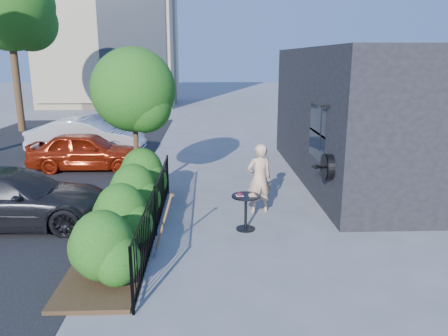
{
  "coord_description": "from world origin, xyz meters",
  "views": [
    {
      "loc": [
        -0.37,
        -8.8,
        3.71
      ],
      "look_at": [
        0.0,
        1.1,
        1.2
      ],
      "focal_mm": 35.0,
      "sensor_mm": 36.0,
      "label": 1
    }
  ],
  "objects_px": {
    "shovel": "(162,229)",
    "car_silver": "(87,137)",
    "street_tree_far": "(10,11)",
    "car_darkgrey": "(10,198)",
    "cafe_table": "(246,206)",
    "car_red": "(87,151)",
    "woman": "(259,178)",
    "patio_tree": "(136,95)"
  },
  "relations": [
    {
      "from": "street_tree_far",
      "to": "car_darkgrey",
      "type": "height_order",
      "value": "street_tree_far"
    },
    {
      "from": "shovel",
      "to": "car_silver",
      "type": "xyz_separation_m",
      "value": [
        -3.82,
        9.13,
        0.15
      ]
    },
    {
      "from": "car_red",
      "to": "car_darkgrey",
      "type": "distance_m",
      "value": 5.11
    },
    {
      "from": "patio_tree",
      "to": "street_tree_far",
      "type": "height_order",
      "value": "street_tree_far"
    },
    {
      "from": "patio_tree",
      "to": "woman",
      "type": "relative_size",
      "value": 2.3
    },
    {
      "from": "cafe_table",
      "to": "shovel",
      "type": "relative_size",
      "value": 0.66
    },
    {
      "from": "cafe_table",
      "to": "car_red",
      "type": "height_order",
      "value": "car_red"
    },
    {
      "from": "car_red",
      "to": "car_silver",
      "type": "xyz_separation_m",
      "value": [
        -0.59,
        2.29,
        0.07
      ]
    },
    {
      "from": "woman",
      "to": "car_darkgrey",
      "type": "distance_m",
      "value": 5.74
    },
    {
      "from": "street_tree_far",
      "to": "patio_tree",
      "type": "bearing_deg",
      "value": -55.49
    },
    {
      "from": "street_tree_far",
      "to": "cafe_table",
      "type": "bearing_deg",
      "value": -52.86
    },
    {
      "from": "car_darkgrey",
      "to": "cafe_table",
      "type": "bearing_deg",
      "value": -95.92
    },
    {
      "from": "shovel",
      "to": "car_darkgrey",
      "type": "distance_m",
      "value": 3.97
    },
    {
      "from": "street_tree_far",
      "to": "car_darkgrey",
      "type": "relative_size",
      "value": 1.84
    },
    {
      "from": "patio_tree",
      "to": "street_tree_far",
      "type": "relative_size",
      "value": 0.48
    },
    {
      "from": "woman",
      "to": "car_red",
      "type": "relative_size",
      "value": 0.45
    },
    {
      "from": "patio_tree",
      "to": "cafe_table",
      "type": "height_order",
      "value": "patio_tree"
    },
    {
      "from": "street_tree_far",
      "to": "shovel",
      "type": "relative_size",
      "value": 6.43
    },
    {
      "from": "shovel",
      "to": "street_tree_far",
      "type": "bearing_deg",
      "value": 120.08
    },
    {
      "from": "patio_tree",
      "to": "street_tree_far",
      "type": "distance_m",
      "value": 13.95
    },
    {
      "from": "shovel",
      "to": "car_silver",
      "type": "height_order",
      "value": "car_silver"
    },
    {
      "from": "shovel",
      "to": "car_silver",
      "type": "bearing_deg",
      "value": 112.69
    },
    {
      "from": "woman",
      "to": "car_darkgrey",
      "type": "bearing_deg",
      "value": -7.47
    },
    {
      "from": "street_tree_far",
      "to": "car_silver",
      "type": "xyz_separation_m",
      "value": [
        4.87,
        -5.86,
        -5.2
      ]
    },
    {
      "from": "car_silver",
      "to": "car_red",
      "type": "bearing_deg",
      "value": -163.09
    },
    {
      "from": "street_tree_far",
      "to": "woman",
      "type": "relative_size",
      "value": 4.83
    },
    {
      "from": "street_tree_far",
      "to": "car_darkgrey",
      "type": "xyz_separation_m",
      "value": [
        5.11,
        -13.25,
        -5.27
      ]
    },
    {
      "from": "woman",
      "to": "shovel",
      "type": "distance_m",
      "value": 3.24
    },
    {
      "from": "car_red",
      "to": "car_darkgrey",
      "type": "height_order",
      "value": "car_darkgrey"
    },
    {
      "from": "car_red",
      "to": "car_darkgrey",
      "type": "xyz_separation_m",
      "value": [
        -0.35,
        -5.1,
        0.0
      ]
    },
    {
      "from": "woman",
      "to": "shovel",
      "type": "height_order",
      "value": "woman"
    },
    {
      "from": "woman",
      "to": "cafe_table",
      "type": "bearing_deg",
      "value": 55.28
    },
    {
      "from": "patio_tree",
      "to": "cafe_table",
      "type": "relative_size",
      "value": 4.66
    },
    {
      "from": "cafe_table",
      "to": "car_silver",
      "type": "bearing_deg",
      "value": 125.11
    },
    {
      "from": "street_tree_far",
      "to": "woman",
      "type": "xyz_separation_m",
      "value": [
        10.81,
        -12.56,
        -5.06
      ]
    },
    {
      "from": "cafe_table",
      "to": "car_darkgrey",
      "type": "bearing_deg",
      "value": 175.01
    },
    {
      "from": "street_tree_far",
      "to": "car_red",
      "type": "height_order",
      "value": "street_tree_far"
    },
    {
      "from": "patio_tree",
      "to": "shovel",
      "type": "bearing_deg",
      "value": -75.47
    },
    {
      "from": "street_tree_far",
      "to": "woman",
      "type": "bearing_deg",
      "value": -49.29
    },
    {
      "from": "patio_tree",
      "to": "car_darkgrey",
      "type": "relative_size",
      "value": 0.88
    },
    {
      "from": "car_silver",
      "to": "shovel",
      "type": "bearing_deg",
      "value": -154.91
    },
    {
      "from": "car_red",
      "to": "car_silver",
      "type": "bearing_deg",
      "value": 15.12
    }
  ]
}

